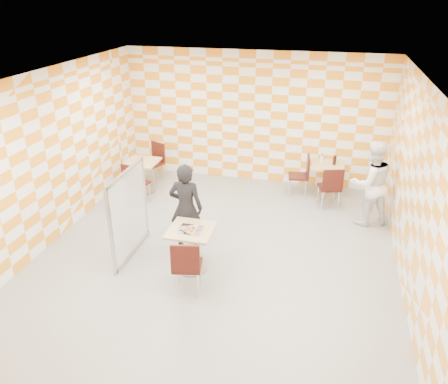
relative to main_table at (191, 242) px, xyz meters
name	(u,v)px	position (x,y,z in m)	size (l,w,h in m)	color
room_shell	(223,164)	(0.28, 0.98, 0.99)	(7.00, 7.00, 7.00)	gray
main_table	(191,242)	(0.00, 0.00, 0.00)	(0.70, 0.70, 0.75)	tan
second_table	(327,175)	(2.01, 3.36, 0.00)	(0.70, 0.70, 0.75)	tan
empty_table	(142,171)	(-1.96, 2.58, 0.00)	(0.70, 0.70, 0.75)	tan
chair_main_front	(186,264)	(0.13, -0.64, 0.04)	(0.50, 0.51, 0.92)	#36100A
chair_second_front	(331,185)	(2.11, 2.74, 0.04)	(0.52, 0.53, 0.92)	#36100A
chair_second_side	(303,172)	(1.50, 3.28, 0.04)	(0.48, 0.47, 0.92)	#36100A
chair_empty_near	(134,181)	(-1.89, 1.98, 0.04)	(0.51, 0.52, 0.92)	#36100A
chair_empty_far	(155,159)	(-1.94, 3.30, 0.04)	(0.56, 0.57, 0.92)	#36100A
partition	(129,213)	(-1.14, 0.19, 0.28)	(0.08, 1.38, 1.55)	white
man_dark	(186,208)	(-0.28, 0.59, 0.29)	(0.58, 0.38, 1.60)	black
man_white	(371,183)	(2.83, 2.32, 0.33)	(0.82, 0.64, 1.68)	white
pizza_on_foil	(191,229)	(0.00, -0.02, 0.26)	(0.40, 0.40, 0.04)	silver
sport_bottle	(322,159)	(1.87, 3.45, 0.33)	(0.06, 0.06, 0.20)	white
soda_bottle	(335,160)	(2.14, 3.39, 0.34)	(0.07, 0.07, 0.23)	black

